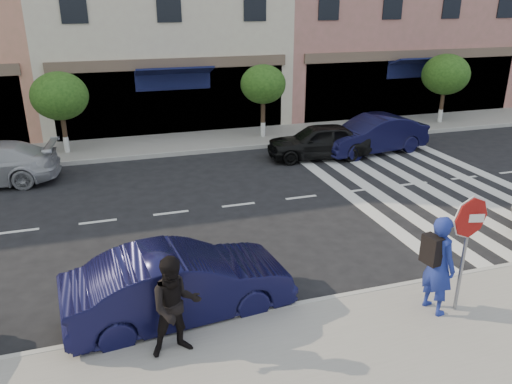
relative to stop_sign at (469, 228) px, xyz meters
name	(u,v)px	position (x,y,z in m)	size (l,w,h in m)	color
ground	(286,270)	(-2.49, 2.57, -1.86)	(120.00, 120.00, 0.00)	black
sidewalk_near	(371,381)	(-2.49, -1.18, -1.78)	(60.00, 4.50, 0.15)	gray
sidewalk_far	(194,142)	(-2.49, 13.57, -1.78)	(60.00, 3.00, 0.15)	gray
building_centre	(155,3)	(-2.99, 19.57, 3.64)	(11.00, 9.00, 11.00)	beige
street_tree_wb	(60,96)	(-7.49, 13.37, 0.45)	(2.10, 2.10, 3.06)	#473323
street_tree_c	(263,85)	(0.51, 13.37, 0.50)	(1.90, 1.90, 3.04)	#473323
street_tree_ea	(446,75)	(9.51, 13.37, 0.54)	(2.20, 2.20, 3.19)	#473323
stop_sign	(469,228)	(0.00, 0.00, 0.00)	(0.80, 0.24, 2.33)	gray
photographer	(439,265)	(-0.44, 0.12, -0.74)	(0.71, 0.46, 1.94)	navy
walker	(176,306)	(-5.27, 0.37, -0.82)	(0.86, 0.67, 1.77)	black
car_near_mid	(180,284)	(-5.02, 1.57, -1.15)	(1.49, 4.27, 1.41)	black
car_far_mid	(318,141)	(1.68, 10.17, -1.19)	(1.56, 3.88, 1.32)	black
car_far_right	(373,134)	(4.01, 10.22, -1.13)	(1.54, 4.43, 1.46)	black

